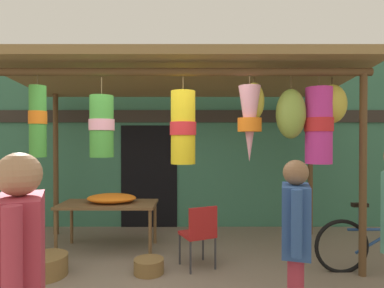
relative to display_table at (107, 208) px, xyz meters
The scene contains 11 objects.
ground_plane 1.59m from the display_table, 57.55° to the right, with size 30.00×30.00×0.00m, color #756656.
shop_facade 1.97m from the display_table, 61.76° to the left, with size 12.22×0.29×3.51m.
market_stall_canopy 2.23m from the display_table, 13.27° to the right, with size 5.12×2.29×2.84m.
display_table is the anchor object (origin of this frame).
flower_heap_on_table 0.16m from the display_table, 19.40° to the left, with size 0.77×0.54×0.14m.
folding_chair 1.60m from the display_table, 27.98° to the right, with size 0.53×0.53×0.84m.
wicker_basket_by_table 1.29m from the display_table, 49.77° to the right, with size 0.39×0.39×0.18m, color brown.
wicker_basket_spare 1.24m from the display_table, 119.40° to the right, with size 0.56×0.56×0.26m, color brown.
parked_bicycle 3.87m from the display_table, 12.58° to the right, with size 1.75×0.44×0.92m.
vendor_in_orange 3.39m from the display_table, 82.78° to the right, with size 0.35×0.56×1.65m.
customer_foreground 3.18m from the display_table, 46.80° to the right, with size 0.32×0.57×1.54m.
Camera 1 is at (0.53, -3.75, 1.71)m, focal length 29.89 mm.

